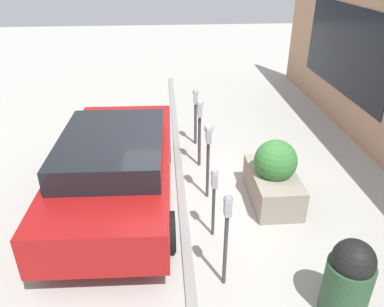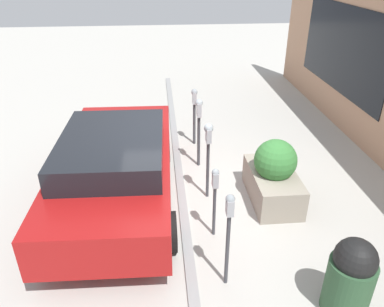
{
  "view_description": "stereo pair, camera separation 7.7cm",
  "coord_description": "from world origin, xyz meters",
  "px_view_note": "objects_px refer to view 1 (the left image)",
  "views": [
    {
      "loc": [
        -6.07,
        0.35,
        4.2
      ],
      "look_at": [
        0.0,
        -0.12,
        0.94
      ],
      "focal_mm": 35.0,
      "sensor_mm": 36.0,
      "label": 1
    },
    {
      "loc": [
        -6.06,
        0.43,
        4.2
      ],
      "look_at": [
        0.0,
        -0.12,
        0.94
      ],
      "focal_mm": 35.0,
      "sensor_mm": 36.0,
      "label": 2
    }
  ],
  "objects_px": {
    "parking_meter_middle": "(208,143)",
    "parking_meter_second": "(214,189)",
    "planter_box": "(274,176)",
    "parking_meter_farthest": "(196,106)",
    "parking_meter_nearest": "(227,224)",
    "trash_bin": "(349,278)",
    "parked_car_front": "(116,165)",
    "parking_meter_fourth": "(200,120)"
  },
  "relations": [
    {
      "from": "parking_meter_middle",
      "to": "parking_meter_second",
      "type": "bearing_deg",
      "value": 178.18
    },
    {
      "from": "planter_box",
      "to": "parking_meter_farthest",
      "type": "bearing_deg",
      "value": 26.42
    },
    {
      "from": "parking_meter_nearest",
      "to": "trash_bin",
      "type": "bearing_deg",
      "value": -111.46
    },
    {
      "from": "parking_meter_second",
      "to": "parking_meter_farthest",
      "type": "xyz_separation_m",
      "value": [
        3.45,
        -0.01,
        0.07
      ]
    },
    {
      "from": "parking_meter_nearest",
      "to": "planter_box",
      "type": "distance_m",
      "value": 2.4
    },
    {
      "from": "parking_meter_second",
      "to": "parking_meter_middle",
      "type": "height_order",
      "value": "parking_meter_middle"
    },
    {
      "from": "parking_meter_farthest",
      "to": "parked_car_front",
      "type": "relative_size",
      "value": 0.3
    },
    {
      "from": "parked_car_front",
      "to": "parking_meter_second",
      "type": "bearing_deg",
      "value": -122.57
    },
    {
      "from": "parking_meter_fourth",
      "to": "parking_meter_middle",
      "type": "bearing_deg",
      "value": -178.23
    },
    {
      "from": "trash_bin",
      "to": "parking_meter_middle",
      "type": "bearing_deg",
      "value": 28.04
    },
    {
      "from": "parking_meter_second",
      "to": "trash_bin",
      "type": "xyz_separation_m",
      "value": [
        -1.64,
        -1.51,
        -0.34
      ]
    },
    {
      "from": "parking_meter_second",
      "to": "parked_car_front",
      "type": "xyz_separation_m",
      "value": [
        1.13,
        1.67,
        -0.14
      ]
    },
    {
      "from": "parking_meter_nearest",
      "to": "parking_meter_second",
      "type": "relative_size",
      "value": 1.19
    },
    {
      "from": "parking_meter_middle",
      "to": "planter_box",
      "type": "bearing_deg",
      "value": -99.16
    },
    {
      "from": "parking_meter_second",
      "to": "parking_meter_middle",
      "type": "xyz_separation_m",
      "value": [
        1.12,
        -0.04,
        0.25
      ]
    },
    {
      "from": "parking_meter_second",
      "to": "parking_meter_fourth",
      "type": "distance_m",
      "value": 2.37
    },
    {
      "from": "parking_meter_nearest",
      "to": "parking_meter_farthest",
      "type": "height_order",
      "value": "parking_meter_nearest"
    },
    {
      "from": "parking_meter_middle",
      "to": "parked_car_front",
      "type": "xyz_separation_m",
      "value": [
        0.01,
        1.7,
        -0.39
      ]
    },
    {
      "from": "parked_car_front",
      "to": "parking_meter_farthest",
      "type": "bearing_deg",
      "value": -34.3
    },
    {
      "from": "parking_meter_middle",
      "to": "parking_meter_farthest",
      "type": "distance_m",
      "value": 2.33
    },
    {
      "from": "parking_meter_farthest",
      "to": "parking_meter_second",
      "type": "bearing_deg",
      "value": 179.88
    },
    {
      "from": "parking_meter_fourth",
      "to": "trash_bin",
      "type": "xyz_separation_m",
      "value": [
        -4.0,
        -1.51,
        -0.53
      ]
    },
    {
      "from": "parking_meter_middle",
      "to": "trash_bin",
      "type": "xyz_separation_m",
      "value": [
        -2.77,
        -1.47,
        -0.59
      ]
    },
    {
      "from": "parking_meter_farthest",
      "to": "trash_bin",
      "type": "relative_size",
      "value": 1.24
    },
    {
      "from": "parking_meter_nearest",
      "to": "parking_meter_middle",
      "type": "xyz_separation_m",
      "value": [
        2.18,
        -0.01,
        0.1
      ]
    },
    {
      "from": "parking_meter_fourth",
      "to": "parking_meter_farthest",
      "type": "relative_size",
      "value": 1.1
    },
    {
      "from": "planter_box",
      "to": "parking_meter_fourth",
      "type": "bearing_deg",
      "value": 41.36
    },
    {
      "from": "parking_meter_middle",
      "to": "parked_car_front",
      "type": "bearing_deg",
      "value": 89.66
    },
    {
      "from": "parking_meter_farthest",
      "to": "planter_box",
      "type": "relative_size",
      "value": 0.92
    },
    {
      "from": "parked_car_front",
      "to": "trash_bin",
      "type": "bearing_deg",
      "value": -129.52
    },
    {
      "from": "trash_bin",
      "to": "parking_meter_farthest",
      "type": "bearing_deg",
      "value": 16.45
    },
    {
      "from": "parking_meter_fourth",
      "to": "parking_meter_farthest",
      "type": "xyz_separation_m",
      "value": [
        1.09,
        -0.01,
        -0.11
      ]
    },
    {
      "from": "parking_meter_fourth",
      "to": "planter_box",
      "type": "height_order",
      "value": "parking_meter_fourth"
    },
    {
      "from": "parking_meter_middle",
      "to": "planter_box",
      "type": "xyz_separation_m",
      "value": [
        -0.2,
        -1.22,
        -0.64
      ]
    },
    {
      "from": "parking_meter_second",
      "to": "parking_meter_middle",
      "type": "bearing_deg",
      "value": -1.82
    },
    {
      "from": "parking_meter_second",
      "to": "trash_bin",
      "type": "height_order",
      "value": "parking_meter_second"
    },
    {
      "from": "parking_meter_nearest",
      "to": "parking_meter_middle",
      "type": "bearing_deg",
      "value": -0.3
    },
    {
      "from": "parking_meter_second",
      "to": "parked_car_front",
      "type": "relative_size",
      "value": 0.27
    },
    {
      "from": "parking_meter_nearest",
      "to": "planter_box",
      "type": "bearing_deg",
      "value": -31.85
    },
    {
      "from": "parking_meter_farthest",
      "to": "planter_box",
      "type": "height_order",
      "value": "parking_meter_farthest"
    },
    {
      "from": "parking_meter_nearest",
      "to": "parking_meter_fourth",
      "type": "bearing_deg",
      "value": 0.45
    },
    {
      "from": "parking_meter_nearest",
      "to": "parking_meter_second",
      "type": "distance_m",
      "value": 1.07
    }
  ]
}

